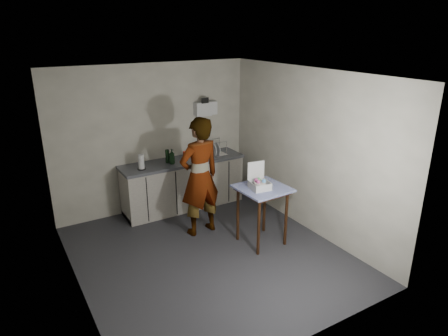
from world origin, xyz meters
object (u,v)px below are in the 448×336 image
soda_can (185,155)px  paper_towel (141,162)px  soap_bottle (172,157)px  bakery_box (259,183)px  standing_man (200,177)px  side_table (262,195)px  kitchen_counter (183,185)px  dark_bottle (167,156)px  dish_rack (214,152)px

soda_can → paper_towel: size_ratio=0.54×
soap_bottle → bakery_box: 1.82m
standing_man → bakery_box: 0.97m
side_table → soda_can: size_ratio=6.63×
soda_can → paper_towel: paper_towel is taller
bakery_box → kitchen_counter: bearing=111.2°
soda_can → bakery_box: bearing=-80.2°
soap_bottle → standing_man: bearing=-86.2°
soap_bottle → soda_can: (0.32, 0.15, -0.06)m
dark_bottle → dish_rack: bearing=-3.0°
standing_man → dish_rack: 1.26m
soap_bottle → bakery_box: bearing=-69.5°
soap_bottle → dish_rack: (0.87, 0.05, -0.07)m
soap_bottle → dark_bottle: 0.11m
kitchen_counter → paper_towel: 1.00m
dish_rack → bakery_box: (-0.23, -1.75, 0.03)m
paper_towel → dark_bottle: bearing=10.7°
standing_man → dish_rack: standing_man is taller
standing_man → bakery_box: standing_man is taller
kitchen_counter → dish_rack: (0.63, -0.04, 0.55)m
dark_bottle → soda_can: bearing=7.1°
side_table → paper_towel: bearing=124.3°
side_table → dark_bottle: bearing=110.5°
standing_man → kitchen_counter: bearing=-105.9°
side_table → dark_bottle: (-0.75, 1.79, 0.23)m
soda_can → dark_bottle: (-0.36, -0.05, 0.05)m
kitchen_counter → standing_man: 1.15m
soda_can → dish_rack: bearing=-9.6°
side_table → soap_bottle: (-0.71, 1.69, 0.24)m
standing_man → dark_bottle: 1.03m
side_table → soap_bottle: size_ratio=3.48×
standing_man → dish_rack: size_ratio=4.70×
side_table → soap_bottle: 1.85m
standing_man → bakery_box: (0.58, -0.78, 0.05)m
soap_bottle → soda_can: size_ratio=1.91×
soda_can → standing_man: bearing=-103.6°
soap_bottle → soda_can: bearing=24.6°
standing_man → paper_towel: size_ratio=7.49×
paper_towel → bakery_box: bearing=-55.1°
standing_man → soap_bottle: size_ratio=7.24×
standing_man → soap_bottle: standing_man is taller
side_table → kitchen_counter: bearing=102.5°
soap_bottle → paper_towel: (-0.55, 0.00, -0.01)m
kitchen_counter → soda_can: size_ratio=16.24×
side_table → paper_towel: size_ratio=3.60×
standing_man → soda_can: (0.26, 1.06, 0.03)m
kitchen_counter → side_table: bearing=-75.2°
standing_man → soda_can: size_ratio=13.82×
soap_bottle → paper_towel: bearing=179.6°
kitchen_counter → bakery_box: bearing=-77.4°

